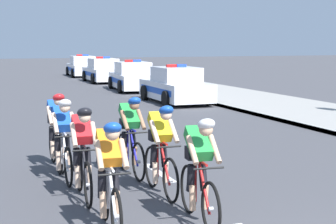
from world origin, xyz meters
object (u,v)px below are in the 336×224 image
object	(u,v)px
cyclist_second	(200,169)
police_car_third	(103,71)
police_car_second	(133,77)
cyclist_seventh	(57,129)
police_car_furthest	(82,67)
police_car_nearest	(175,86)
cyclist_lead	(110,174)
cyclist_fourth	(161,148)
cyclist_fifth	(63,138)
cyclist_sixth	(130,135)
cyclist_third	(83,152)

from	to	relation	value
cyclist_second	police_car_third	bearing A→B (deg)	78.75
cyclist_second	police_car_second	world-z (taller)	police_car_second
police_car_third	cyclist_seventh	bearing A→B (deg)	-106.27
cyclist_seventh	police_car_furthest	distance (m)	29.33
police_car_third	police_car_furthest	xyz separation A→B (m)	(-0.00, 6.11, 0.00)
cyclist_seventh	police_car_furthest	size ratio (longest dim) A/B	0.38
cyclist_second	police_car_nearest	xyz separation A→B (m)	(5.29, 14.27, -0.11)
police_car_second	police_car_furthest	distance (m)	12.41
cyclist_lead	police_car_nearest	distance (m)	15.58
cyclist_seventh	police_car_nearest	distance (m)	12.08
cyclist_fourth	police_car_furthest	distance (m)	31.61
police_car_second	police_car_furthest	xyz separation A→B (m)	(0.00, 12.41, 0.00)
cyclist_fifth	police_car_furthest	size ratio (longest dim) A/B	0.38
cyclist_fourth	cyclist_sixth	xyz separation A→B (m)	(-0.09, 1.44, 0.00)
cyclist_second	cyclist_seventh	world-z (taller)	same
cyclist_second	police_car_furthest	world-z (taller)	police_car_furthest
cyclist_third	cyclist_sixth	xyz separation A→B (m)	(1.17, 1.25, 0.00)
cyclist_fifth	police_car_nearest	bearing A→B (deg)	59.40
cyclist_fifth	police_car_nearest	size ratio (longest dim) A/B	0.39
cyclist_sixth	police_car_furthest	size ratio (longest dim) A/B	0.38
cyclist_fourth	cyclist_sixth	distance (m)	1.44
cyclist_lead	police_car_nearest	world-z (taller)	police_car_nearest
cyclist_seventh	police_car_second	xyz separation A→B (m)	(6.56, 16.18, -0.11)
police_car_nearest	police_car_third	bearing A→B (deg)	90.00
cyclist_sixth	police_car_nearest	size ratio (longest dim) A/B	0.39
cyclist_fourth	cyclist_fifth	bearing A→B (deg)	131.51
cyclist_fifth	police_car_third	size ratio (longest dim) A/B	0.39
cyclist_lead	police_car_furthest	xyz separation A→B (m)	(6.53, 32.59, -0.11)
cyclist_second	cyclist_seventh	xyz separation A→B (m)	(-1.27, 4.13, 0.00)
police_car_nearest	cyclist_sixth	bearing A→B (deg)	-115.50
police_car_nearest	police_car_second	size ratio (longest dim) A/B	0.97
cyclist_lead	cyclist_fifth	xyz separation A→B (m)	(-0.10, 2.94, 0.00)
police_car_furthest	police_car_third	bearing A→B (deg)	-89.99
cyclist_seventh	police_car_nearest	world-z (taller)	police_car_nearest
cyclist_second	cyclist_fourth	distance (m)	1.55
police_car_third	police_car_nearest	bearing A→B (deg)	-90.00
cyclist_second	cyclist_third	xyz separation A→B (m)	(-1.25, 1.75, 0.00)
cyclist_lead	cyclist_third	xyz separation A→B (m)	(-0.01, 1.62, 0.00)
cyclist_sixth	police_car_second	xyz separation A→B (m)	(5.38, 17.32, -0.11)
cyclist_fifth	cyclist_seventh	size ratio (longest dim) A/B	1.00
cyclist_fourth	cyclist_lead	bearing A→B (deg)	-131.05
cyclist_sixth	police_car_nearest	distance (m)	12.49
cyclist_second	cyclist_seventh	distance (m)	4.32
police_car_second	cyclist_sixth	bearing A→B (deg)	-107.24
cyclist_seventh	cyclist_fifth	bearing A→B (deg)	-93.50
cyclist_fifth	cyclist_seventh	bearing A→B (deg)	86.50
cyclist_lead	police_car_furthest	bearing A→B (deg)	78.67
cyclist_sixth	police_car_third	world-z (taller)	police_car_third
cyclist_lead	cyclist_seventh	bearing A→B (deg)	90.45
police_car_second	police_car_third	size ratio (longest dim) A/B	1.02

